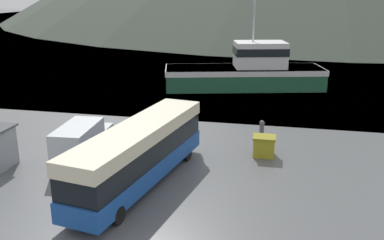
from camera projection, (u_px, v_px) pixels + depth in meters
name	position (u px, v px, depth m)	size (l,w,h in m)	color
water_surface	(273.00, 20.00, 146.74)	(240.00, 240.00, 0.00)	slate
tour_bus	(140.00, 152.00, 23.27)	(4.41, 12.10, 3.41)	#194799
delivery_van	(82.00, 141.00, 26.69)	(2.36, 6.03, 2.47)	silver
fishing_boat	(247.00, 71.00, 46.43)	(17.74, 9.24, 9.45)	#1E5138
storage_bin	(264.00, 146.00, 27.63)	(1.46, 1.24, 1.34)	olive
mooring_bollard	(262.00, 126.00, 32.11)	(0.39, 0.39, 0.97)	#4C4C51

